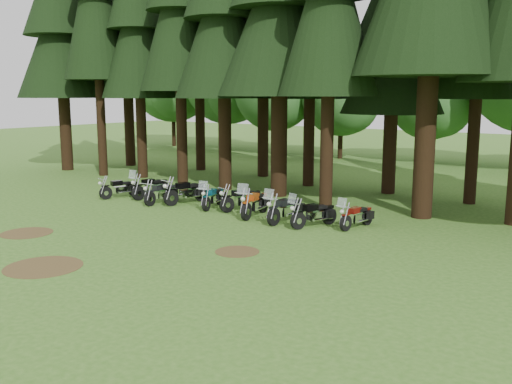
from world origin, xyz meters
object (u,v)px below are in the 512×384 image
motorcycle_4 (213,198)px  motorcycle_1 (151,188)px  motorcycle_5 (242,200)px  motorcycle_8 (314,215)px  motorcycle_6 (255,204)px  motorcycle_2 (161,194)px  motorcycle_9 (357,217)px  motorcycle_0 (120,189)px  motorcycle_7 (286,210)px  motorcycle_3 (187,193)px

motorcycle_4 → motorcycle_1: bearing=162.3°
motorcycle_5 → motorcycle_8: motorcycle_8 is taller
motorcycle_1 → motorcycle_6: 6.38m
motorcycle_1 → motorcycle_2: 1.49m
motorcycle_4 → motorcycle_8: (5.27, -0.48, 0.01)m
motorcycle_2 → motorcycle_9: bearing=1.0°
motorcycle_0 → motorcycle_9: (11.77, 0.98, -0.00)m
motorcycle_1 → motorcycle_7: 7.94m
motorcycle_9 → motorcycle_1: bearing=-170.8°
motorcycle_4 → motorcycle_6: motorcycle_6 is taller
motorcycle_6 → motorcycle_2: bearing=171.1°
motorcycle_8 → motorcycle_4: bearing=-165.1°
motorcycle_2 → motorcycle_7: motorcycle_7 is taller
motorcycle_2 → motorcycle_3: bearing=30.2°
motorcycle_1 → motorcycle_4: bearing=1.0°
motorcycle_6 → motorcycle_8: (2.82, -0.17, -0.05)m
motorcycle_1 → motorcycle_9: 10.55m
motorcycle_0 → motorcycle_9: motorcycle_9 is taller
motorcycle_0 → motorcycle_5: 6.52m
motorcycle_4 → motorcycle_7: motorcycle_7 is taller
motorcycle_9 → motorcycle_4: bearing=-169.4°
motorcycle_2 → motorcycle_7: size_ratio=0.93×
motorcycle_3 → motorcycle_9: size_ratio=1.17×
motorcycle_5 → motorcycle_8: bearing=4.8°
motorcycle_6 → motorcycle_9: motorcycle_6 is taller
motorcycle_3 → motorcycle_7: 5.66m
motorcycle_4 → motorcycle_5: size_ratio=0.98×
motorcycle_0 → motorcycle_1: size_ratio=0.86×
motorcycle_1 → motorcycle_3: (2.29, -0.01, 0.01)m
motorcycle_8 → motorcycle_9: bearing=48.9°
motorcycle_2 → motorcycle_9: 9.25m
motorcycle_3 → motorcycle_9: (8.27, 0.18, -0.07)m
motorcycle_1 → motorcycle_9: bearing=3.3°
motorcycle_2 → motorcycle_6: (5.02, 0.24, 0.06)m
motorcycle_0 → motorcycle_1: bearing=51.2°
motorcycle_0 → motorcycle_1: 1.47m
motorcycle_0 → motorcycle_5: motorcycle_5 is taller
motorcycle_5 → motorcycle_8: size_ratio=1.01×
motorcycle_2 → motorcycle_5: 3.97m
motorcycle_7 → motorcycle_2: bearing=-176.5°
motorcycle_6 → motorcycle_5: bearing=138.1°
motorcycle_4 → motorcycle_9: motorcycle_4 is taller
motorcycle_1 → motorcycle_8: (9.18, -0.58, -0.03)m
motorcycle_2 → motorcycle_4: 2.63m
motorcycle_6 → motorcycle_3: bearing=162.7°
motorcycle_3 → motorcycle_7: (5.64, -0.53, -0.01)m
motorcycle_0 → motorcycle_1: (1.22, 0.82, 0.06)m
motorcycle_2 → motorcycle_5: (3.87, 0.91, 0.01)m
motorcycle_4 → motorcycle_6: bearing=-23.5°
motorcycle_4 → motorcycle_5: bearing=-0.8°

